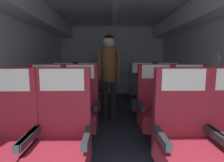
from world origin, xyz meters
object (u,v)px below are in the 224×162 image
object	(u,v)px
seat_b_left_aisle	(80,109)
seat_c_right_aisle	(168,95)
seat_b_left_window	(46,109)
seat_c_right_window	(143,95)
seat_a_left_aisle	(61,141)
seat_a_right_window	(185,141)
seat_b_right_window	(156,109)
seat_a_left_window	(5,142)
seat_b_right_aisle	(190,109)
flight_attendant	(109,68)
seat_c_left_window	(63,95)
seat_c_left_aisle	(89,95)

from	to	relation	value
seat_b_left_aisle	seat_c_right_aisle	world-z (taller)	same
seat_c_right_aisle	seat_b_left_window	bearing A→B (deg)	-156.18
seat_c_right_aisle	seat_c_right_window	distance (m)	0.51
seat_a_left_aisle	seat_a_right_window	bearing A→B (deg)	-0.87
seat_b_left_window	seat_b_right_window	world-z (taller)	same
seat_a_left_window	seat_a_right_window	bearing A→B (deg)	-0.16
seat_b_right_aisle	flight_attendant	size ratio (longest dim) A/B	0.68
seat_a_left_aisle	seat_b_right_aisle	size ratio (longest dim) A/B	1.00
seat_a_left_aisle	seat_c_right_aisle	world-z (taller)	same
seat_b_left_window	seat_b_right_aisle	xyz separation A→B (m)	(2.09, -0.01, 0.00)
seat_a_right_window	seat_c_left_window	world-z (taller)	same
seat_b_left_aisle	seat_c_left_window	world-z (taller)	same
seat_a_left_window	seat_b_left_window	bearing A→B (deg)	89.62
seat_c_left_aisle	seat_c_right_window	size ratio (longest dim) A/B	1.00
seat_b_left_window	seat_c_left_window	bearing A→B (deg)	91.14
seat_b_left_aisle	seat_c_right_aisle	xyz separation A→B (m)	(1.61, 0.94, 0.00)
seat_b_left_window	seat_c_right_aisle	xyz separation A→B (m)	(2.10, 0.93, 0.00)
seat_a_right_window	flight_attendant	size ratio (longest dim) A/B	0.68
seat_c_right_aisle	flight_attendant	bearing A→B (deg)	-174.02
seat_a_right_window	seat_c_left_aisle	bearing A→B (deg)	119.32
seat_b_left_aisle	seat_c_right_window	distance (m)	1.45
seat_a_left_aisle	seat_b_left_aisle	world-z (taller)	same
flight_attendant	seat_b_left_window	bearing A→B (deg)	40.14
seat_c_left_window	seat_c_right_window	bearing A→B (deg)	-0.46
seat_a_left_aisle	seat_b_right_window	world-z (taller)	same
seat_a_right_window	seat_c_right_window	xyz separation A→B (m)	(0.00, 1.92, 0.00)
seat_a_right_window	seat_a_left_aisle	bearing A→B (deg)	179.13
seat_b_left_window	seat_c_right_window	distance (m)	1.84
seat_a_left_aisle	seat_a_right_window	world-z (taller)	same
seat_a_left_window	seat_c_left_aisle	xyz separation A→B (m)	(0.50, 1.93, 0.00)
seat_b_right_window	seat_c_right_aisle	size ratio (longest dim) A/B	1.00
seat_a_left_aisle	seat_b_left_aisle	size ratio (longest dim) A/B	1.00
seat_a_left_window	seat_c_left_window	size ratio (longest dim) A/B	1.00
seat_b_left_window	seat_b_right_aisle	size ratio (longest dim) A/B	1.00
seat_b_right_window	seat_c_right_window	world-z (taller)	same
seat_b_right_aisle	seat_a_left_aisle	bearing A→B (deg)	-149.41
seat_b_right_aisle	seat_c_left_aisle	bearing A→B (deg)	148.79
flight_attendant	seat_a_left_window	bearing A→B (deg)	61.47
seat_b_left_aisle	seat_c_left_window	distance (m)	1.09
seat_a_right_window	seat_b_left_aisle	world-z (taller)	same
seat_a_left_window	seat_b_right_aisle	xyz separation A→B (m)	(2.09, 0.96, 0.00)
seat_b_left_aisle	seat_c_right_window	xyz separation A→B (m)	(1.09, 0.95, 0.00)
seat_b_left_window	seat_c_right_aisle	size ratio (longest dim) A/B	1.00
seat_a_right_window	flight_attendant	xyz separation A→B (m)	(-0.67, 1.78, 0.54)
seat_c_left_aisle	seat_c_right_window	xyz separation A→B (m)	(1.08, -0.01, 0.00)
seat_c_left_window	seat_b_left_aisle	bearing A→B (deg)	-62.19
seat_a_right_window	seat_c_left_aisle	xyz separation A→B (m)	(-1.08, 1.93, 0.00)
seat_a_left_aisle	seat_c_left_window	bearing A→B (deg)	104.59
seat_c_left_aisle	flight_attendant	xyz separation A→B (m)	(0.41, -0.15, 0.54)
seat_b_right_window	seat_c_right_window	bearing A→B (deg)	90.32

